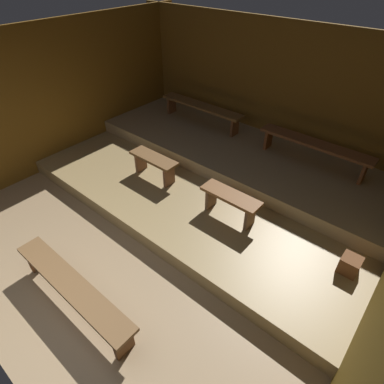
{
  "coord_description": "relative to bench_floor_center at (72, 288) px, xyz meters",
  "views": [
    {
      "loc": [
        2.73,
        -0.25,
        3.53
      ],
      "look_at": [
        0.15,
        2.78,
        0.44
      ],
      "focal_mm": 29.69,
      "sensor_mm": 36.0,
      "label": 1
    }
  ],
  "objects": [
    {
      "name": "platform_middle",
      "position": [
        -0.19,
        3.82,
        0.01
      ],
      "size": [
        5.85,
        1.88,
        0.24
      ],
      "primitive_type": "cube",
      "color": "#9C845F",
      "rests_on": "platform_lower"
    },
    {
      "name": "bench_lower_left",
      "position": [
        -1.0,
        2.33,
        0.21
      ],
      "size": [
        0.93,
        0.3,
        0.42
      ],
      "color": "brown",
      "rests_on": "platform_lower"
    },
    {
      "name": "bench_middle_right",
      "position": [
        1.06,
        4.18,
        0.48
      ],
      "size": [
        1.97,
        0.3,
        0.42
      ],
      "color": "brown",
      "rests_on": "platform_middle"
    },
    {
      "name": "wall_left",
      "position": [
        -3.14,
        2.1,
        0.95
      ],
      "size": [
        0.06,
        6.12,
        2.58
      ],
      "primitive_type": "cube",
      "color": "brown",
      "rests_on": "ground"
    },
    {
      "name": "bench_middle_left",
      "position": [
        -1.43,
        4.18,
        0.48
      ],
      "size": [
        1.97,
        0.3,
        0.42
      ],
      "color": "brown",
      "rests_on": "platform_middle"
    },
    {
      "name": "ground",
      "position": [
        -0.19,
        2.1,
        -0.39
      ],
      "size": [
        6.65,
        6.12,
        0.08
      ],
      "primitive_type": "cube",
      "color": "#9A7E5B"
    },
    {
      "name": "bench_lower_right",
      "position": [
        0.62,
        2.33,
        0.21
      ],
      "size": [
        0.93,
        0.3,
        0.42
      ],
      "color": "brown",
      "rests_on": "platform_lower"
    },
    {
      "name": "platform_lower",
      "position": [
        -0.19,
        2.97,
        -0.23
      ],
      "size": [
        5.85,
        3.57,
        0.24
      ],
      "primitive_type": "cube",
      "color": "#9B8153",
      "rests_on": "ground"
    },
    {
      "name": "wooden_crate_lower",
      "position": [
        2.38,
        2.45,
        0.01
      ],
      "size": [
        0.23,
        0.23,
        0.23
      ],
      "primitive_type": "cube",
      "color": "brown",
      "rests_on": "platform_lower"
    },
    {
      "name": "wall_back",
      "position": [
        -0.19,
        4.79,
        0.95
      ],
      "size": [
        6.65,
        0.06,
        2.58
      ],
      "primitive_type": "cube",
      "color": "brown",
      "rests_on": "ground"
    },
    {
      "name": "bench_floor_center",
      "position": [
        0.0,
        0.0,
        0.0
      ],
      "size": [
        2.03,
        0.3,
        0.42
      ],
      "color": "brown",
      "rests_on": "ground"
    }
  ]
}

